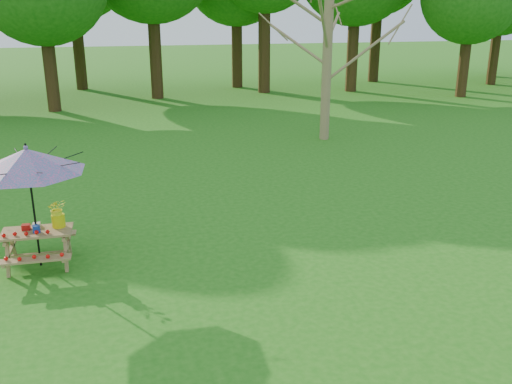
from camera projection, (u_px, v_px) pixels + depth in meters
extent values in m
cylinder|color=#957E51|center=(327.00, 63.00, 18.95)|extent=(0.42, 0.42, 5.13)
cube|color=#946543|center=(37.00, 232.00, 10.04)|extent=(1.20, 0.62, 0.04)
cube|color=#946543|center=(34.00, 260.00, 9.62)|extent=(1.20, 0.22, 0.04)
cube|color=#946543|center=(43.00, 235.00, 10.64)|extent=(1.20, 0.22, 0.04)
cylinder|color=black|center=(33.00, 206.00, 9.89)|extent=(0.04, 0.04, 2.25)
cone|color=teal|center=(27.00, 161.00, 9.63)|extent=(2.51, 2.51, 0.41)
sphere|color=teal|center=(26.00, 148.00, 9.56)|extent=(0.08, 0.08, 0.08)
cube|color=#B5130E|center=(26.00, 227.00, 10.06)|extent=(0.14, 0.12, 0.10)
cylinder|color=#1338A1|center=(36.00, 229.00, 9.94)|extent=(0.13, 0.13, 0.13)
cube|color=beige|center=(36.00, 225.00, 10.21)|extent=(0.13, 0.13, 0.07)
cylinder|color=yellow|center=(58.00, 221.00, 10.18)|extent=(0.23, 0.23, 0.23)
imported|color=#FEF828|center=(57.00, 209.00, 10.11)|extent=(0.37, 0.34, 0.35)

